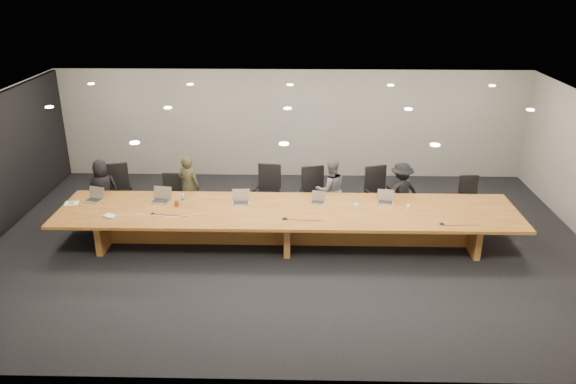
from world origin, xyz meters
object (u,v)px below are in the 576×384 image
chair_mid_left (268,192)px  person_a (103,189)px  conference_table (288,220)px  chair_right (379,193)px  chair_left (171,197)px  laptop_a (93,195)px  laptop_e (386,197)px  mic_left (153,213)px  person_d (401,192)px  paper_cup_near (356,206)px  laptop_c (241,197)px  water_bottle (183,199)px  person_c (331,190)px  chair_mid_right (315,194)px  av_box (110,216)px  person_b (189,187)px  paper_cup_far (408,207)px  amber_mug (177,203)px  laptop_b (160,195)px  mic_right (442,223)px  chair_far_left (118,191)px  mic_center (285,218)px  laptop_d (318,198)px  chair_far_right (470,199)px

chair_mid_left → person_a: size_ratio=0.90×
conference_table → chair_right: bearing=33.3°
chair_left → laptop_a: bearing=-148.7°
laptop_e → mic_left: size_ratio=3.09×
person_d → paper_cup_near: size_ratio=13.23×
laptop_e → laptop_c: bearing=-168.7°
water_bottle → person_c: bearing=17.3°
chair_mid_left → person_d: 2.88m
chair_mid_right → person_d: bearing=-15.4°
chair_left → laptop_e: size_ratio=3.05×
laptop_c → water_bottle: (-1.16, -0.00, -0.04)m
chair_right → av_box: (-5.35, -1.72, 0.18)m
chair_left → person_b: bearing=8.3°
chair_left → laptop_e: (4.53, -0.82, 0.38)m
laptop_e → mic_left: (-4.55, -0.65, -0.12)m
chair_mid_right → paper_cup_far: bearing=-47.7°
person_a → amber_mug: size_ratio=11.96×
person_c → laptop_b: (-3.49, -0.88, 0.20)m
mic_right → mic_left: bearing=176.6°
chair_mid_left → laptop_a: bearing=-158.2°
paper_cup_far → chair_mid_right: bearing=147.9°
water_bottle → mic_right: (4.98, -0.88, -0.08)m
conference_table → chair_right: 2.35m
person_b → chair_far_left: bearing=18.5°
water_bottle → conference_table: bearing=-7.4°
paper_cup_far → mic_center: (-2.40, -0.51, -0.03)m
person_a → mic_right: person_a is taller
chair_left → mic_center: size_ratio=8.58×
laptop_a → av_box: 0.97m
conference_table → chair_mid_left: size_ratio=7.55×
laptop_d → paper_cup_far: (1.76, -0.28, -0.07)m
paper_cup_far → laptop_d: bearing=171.0°
person_d → laptop_b: person_d is taller
chair_far_left → chair_mid_right: 4.35m
person_a → person_d: size_ratio=1.01×
chair_mid_right → person_b: bearing=163.4°
conference_table → laptop_b: bearing=172.7°
laptop_e → paper_cup_near: size_ratio=3.30×
chair_mid_left → mic_left: (-2.13, -1.55, 0.17)m
person_a → av_box: bearing=91.2°
mic_center → chair_mid_left: bearing=103.8°
person_d → paper_cup_near: person_d is taller
chair_left → paper_cup_near: bearing=-15.7°
chair_left → paper_cup_near: (3.92, -1.11, 0.30)m
mic_right → laptop_d: bearing=157.4°
chair_mid_left → mic_right: bearing=-22.4°
chair_mid_left → chair_far_left: bearing=-173.9°
person_b → person_c: size_ratio=1.04×
amber_mug → av_box: bearing=-155.1°
chair_far_right → person_d: bearing=176.6°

